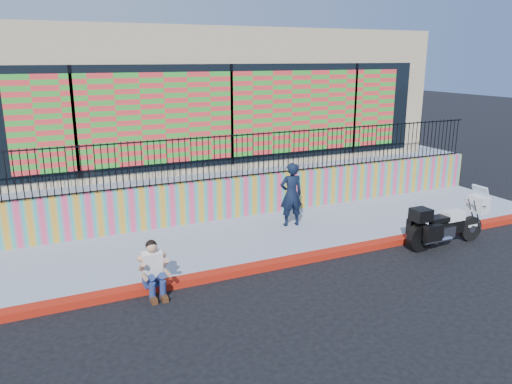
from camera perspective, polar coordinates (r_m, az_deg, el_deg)
ground at (r=11.32m, az=5.41°, el=-7.93°), size 90.00×90.00×0.00m
red_curb at (r=11.29m, az=5.42°, el=-7.58°), size 16.00×0.30×0.15m
sidewalk at (r=12.64m, az=1.63°, el=-4.98°), size 16.00×3.00×0.15m
mural_wall at (r=13.83m, az=-1.32°, el=-0.48°), size 16.00×0.20×1.10m
metal_fence at (r=13.56m, az=-1.35°, el=4.20°), size 15.80×0.04×1.20m
elevated_platform at (r=18.50m, az=-7.70°, el=3.17°), size 16.00×10.00×1.25m
storefront_building at (r=17.94m, az=-7.78°, el=11.26°), size 14.00×8.06×4.00m
police_motorcycle at (r=12.82m, az=20.87°, el=-3.32°), size 2.24×0.74×1.39m
police_officer at (r=12.94m, az=4.04°, el=-0.28°), size 0.66×0.48×1.68m
seated_man at (r=9.78m, az=-11.53°, el=-9.17°), size 0.54×0.71×1.06m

